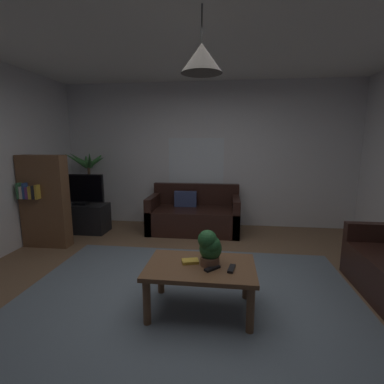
% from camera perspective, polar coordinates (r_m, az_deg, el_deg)
% --- Properties ---
extents(floor, '(5.44, 5.25, 0.02)m').
position_cam_1_polar(floor, '(3.17, -0.71, -20.24)').
color(floor, brown).
rests_on(floor, ground).
extents(rug, '(3.54, 2.89, 0.01)m').
position_cam_1_polar(rug, '(2.99, -1.28, -21.93)').
color(rug, slate).
rests_on(rug, ground).
extents(wall_back, '(5.56, 0.06, 2.67)m').
position_cam_1_polar(wall_back, '(5.38, 3.13, 7.42)').
color(wall_back, silver).
rests_on(wall_back, ground).
extents(ceiling, '(5.44, 5.25, 0.02)m').
position_cam_1_polar(ceiling, '(2.94, -0.85, 31.89)').
color(ceiling, white).
extents(window_pane, '(1.05, 0.01, 1.04)m').
position_cam_1_polar(window_pane, '(5.38, 0.80, 5.33)').
color(window_pane, white).
extents(couch_under_window, '(1.59, 0.82, 0.82)m').
position_cam_1_polar(couch_under_window, '(5.07, 0.42, -4.89)').
color(couch_under_window, black).
rests_on(couch_under_window, ground).
extents(coffee_table, '(1.01, 0.65, 0.46)m').
position_cam_1_polar(coffee_table, '(2.75, 1.72, -15.97)').
color(coffee_table, brown).
rests_on(coffee_table, ground).
extents(book_on_table_0, '(0.18, 0.14, 0.03)m').
position_cam_1_polar(book_on_table_0, '(2.76, -0.36, -13.83)').
color(book_on_table_0, gold).
rests_on(book_on_table_0, coffee_table).
extents(remote_on_table_0, '(0.15, 0.15, 0.02)m').
position_cam_1_polar(remote_on_table_0, '(2.63, 4.13, -15.14)').
color(remote_on_table_0, black).
rests_on(remote_on_table_0, coffee_table).
extents(remote_on_table_1, '(0.08, 0.17, 0.02)m').
position_cam_1_polar(remote_on_table_1, '(2.64, 8.00, -15.10)').
color(remote_on_table_1, black).
rests_on(remote_on_table_1, coffee_table).
extents(potted_plant_on_table, '(0.22, 0.22, 0.34)m').
position_cam_1_polar(potted_plant_on_table, '(2.66, 3.63, -11.03)').
color(potted_plant_on_table, brown).
rests_on(potted_plant_on_table, coffee_table).
extents(tv_stand, '(0.90, 0.44, 0.50)m').
position_cam_1_polar(tv_stand, '(5.41, -21.32, -4.91)').
color(tv_stand, black).
rests_on(tv_stand, ground).
extents(tv, '(0.87, 0.16, 0.54)m').
position_cam_1_polar(tv, '(5.29, -21.80, 0.55)').
color(tv, black).
rests_on(tv, tv_stand).
extents(potted_palm_corner, '(0.75, 0.77, 1.45)m').
position_cam_1_polar(potted_palm_corner, '(5.83, -19.99, 0.39)').
color(potted_palm_corner, '#4C4C51').
rests_on(potted_palm_corner, ground).
extents(bookshelf_corner, '(0.70, 0.31, 1.40)m').
position_cam_1_polar(bookshelf_corner, '(4.81, -27.71, -1.64)').
color(bookshelf_corner, brown).
rests_on(bookshelf_corner, ground).
extents(pendant_lamp, '(0.35, 0.35, 0.52)m').
position_cam_1_polar(pendant_lamp, '(2.55, 1.97, 25.44)').
color(pendant_lamp, black).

